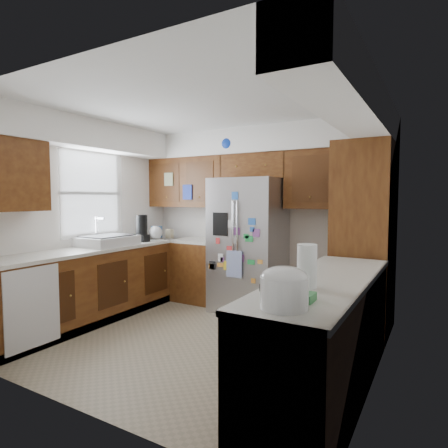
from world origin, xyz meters
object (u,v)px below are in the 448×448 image
at_px(fridge, 248,245).
at_px(paper_towel, 307,266).
at_px(pantry, 364,239).
at_px(rice_cooker, 284,287).

relative_size(fridge, paper_towel, 5.95).
distance_m(pantry, fridge, 1.51).
distance_m(pantry, paper_towel, 1.99).
xyz_separation_m(fridge, paper_towel, (1.46, -2.05, 0.17)).
height_order(pantry, rice_cooker, pantry).
xyz_separation_m(pantry, fridge, (-1.50, 0.05, -0.17)).
distance_m(pantry, rice_cooker, 2.53).
bearing_deg(rice_cooker, fridge, 120.13).
xyz_separation_m(rice_cooker, paper_towel, (-0.04, 0.54, 0.03)).
bearing_deg(rice_cooker, paper_towel, 94.24).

